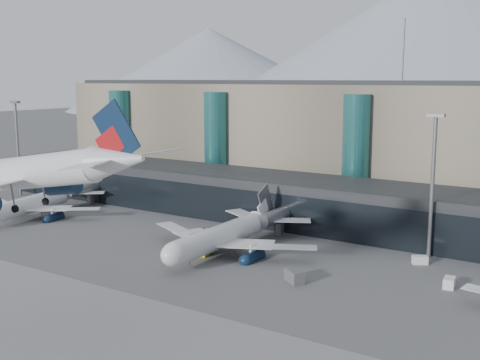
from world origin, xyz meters
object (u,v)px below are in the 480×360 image
object	(u,v)px
veh_f	(34,199)
jet_parked_left	(40,197)
lightmast_left	(18,143)
veh_g	(449,283)
veh_b	(213,232)
veh_d	(420,260)
lightmast_mid	(433,178)
veh_c	(294,276)
jet_parked_mid	(231,226)
veh_h	(198,250)
hero_jet	(39,164)

from	to	relation	value
veh_f	jet_parked_left	bearing A→B (deg)	-129.95
lightmast_left	veh_g	world-z (taller)	lightmast_left
veh_b	veh_d	distance (m)	41.05
lightmast_mid	veh_g	size ratio (longest dim) A/B	9.41
jet_parked_left	veh_c	xyz separation A→B (m)	(72.13, -9.46, -3.16)
veh_d	veh_c	bearing A→B (deg)	-157.05
veh_c	lightmast_mid	bearing A→B (deg)	96.46
jet_parked_left	jet_parked_mid	distance (m)	53.65
lightmast_mid	veh_c	size ratio (longest dim) A/B	7.03
veh_b	veh_g	distance (m)	48.39
veh_h	lightmast_left	bearing A→B (deg)	159.06
lightmast_mid	veh_d	xyz separation A→B (m)	(-0.08, -4.94, -13.69)
jet_parked_left	veh_h	xyz separation A→B (m)	(50.66, -5.90, -3.14)
veh_c	veh_f	size ratio (longest dim) A/B	1.13
veh_d	veh_f	size ratio (longest dim) A/B	0.79
veh_g	veh_h	bearing A→B (deg)	-87.20
veh_g	veh_h	xyz separation A→B (m)	(-42.48, -7.17, 0.24)
lightmast_left	veh_f	world-z (taller)	lightmast_left
veh_d	veh_f	distance (m)	99.32
jet_parked_mid	veh_f	distance (m)	67.73
jet_parked_mid	veh_d	distance (m)	34.10
veh_h	veh_f	bearing A→B (deg)	160.20
veh_b	jet_parked_left	bearing A→B (deg)	127.39
jet_parked_mid	veh_b	xyz separation A→B (m)	(-8.63, 6.29, -3.73)
jet_parked_mid	veh_g	world-z (taller)	jet_parked_mid
jet_parked_left	veh_f	bearing A→B (deg)	45.66
veh_c	veh_g	xyz separation A→B (m)	(21.01, 10.72, -0.22)
jet_parked_mid	veh_b	distance (m)	11.31
veh_f	veh_g	world-z (taller)	veh_f
veh_b	veh_c	world-z (taller)	veh_c
lightmast_mid	jet_parked_left	size ratio (longest dim) A/B	0.75
hero_jet	veh_d	size ratio (longest dim) A/B	13.78
lightmast_left	veh_f	distance (m)	17.65
jet_parked_left	veh_d	size ratio (longest dim) A/B	13.50
veh_f	veh_g	size ratio (longest dim) A/B	1.18
veh_g	lightmast_mid	bearing A→B (deg)	-160.15
hero_jet	veh_h	world-z (taller)	hero_jet
lightmast_left	jet_parked_mid	world-z (taller)	lightmast_left
jet_parked_mid	veh_b	bearing A→B (deg)	53.32
jet_parked_mid	veh_d	bearing A→B (deg)	-72.43
lightmast_left	hero_jet	size ratio (longest dim) A/B	0.73
veh_d	veh_g	world-z (taller)	veh_g
veh_h	jet_parked_left	bearing A→B (deg)	166.35
veh_c	veh_d	bearing A→B (deg)	91.02
jet_parked_left	veh_g	distance (m)	93.21
lightmast_mid	jet_parked_left	distance (m)	87.94
hero_jet	veh_f	world-z (taller)	hero_jet
lightmast_left	veh_d	bearing A→B (deg)	-1.01
veh_c	veh_h	size ratio (longest dim) A/B	0.98
lightmast_left	veh_h	xyz separation A→B (m)	(74.73, -18.54, -13.39)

